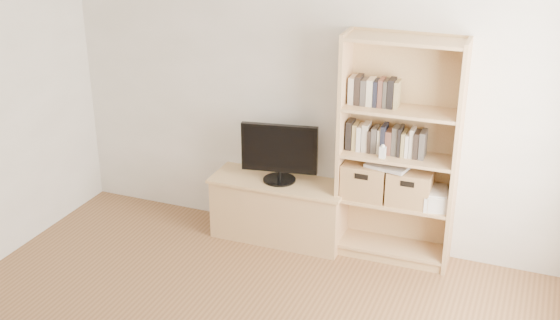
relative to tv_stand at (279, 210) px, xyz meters
The scene contains 11 objects.
back_wall 1.08m from the tv_stand, 43.32° to the left, with size 4.50×0.02×2.60m, color silver.
tv_stand is the anchor object (origin of this frame).
bookshelf 1.21m from the tv_stand, ahead, with size 0.94×0.33×1.88m, color tan.
television 0.54m from the tv_stand, ahead, with size 0.65×0.05×0.51m, color black.
books_row_mid 1.26m from the tv_stand, ahead, with size 0.74×0.14×0.20m, color black.
books_row_upper 1.39m from the tv_stand, ahead, with size 0.37×0.14×0.20m, color black.
baby_monitor 1.14m from the tv_stand, ahead, with size 0.05×0.03×0.09m, color white.
basket_left 0.85m from the tv_stand, ahead, with size 0.36×0.29×0.29m, color #A6734B.
basket_right 1.19m from the tv_stand, ahead, with size 0.35×0.28×0.28m, color #A6734B.
laptop 1.09m from the tv_stand, ahead, with size 0.33×0.23×0.03m, color silver.
magazine_stack 1.36m from the tv_stand, ahead, with size 0.19×0.27×0.12m, color beige.
Camera 1 is at (1.80, -2.81, 3.04)m, focal length 45.00 mm.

